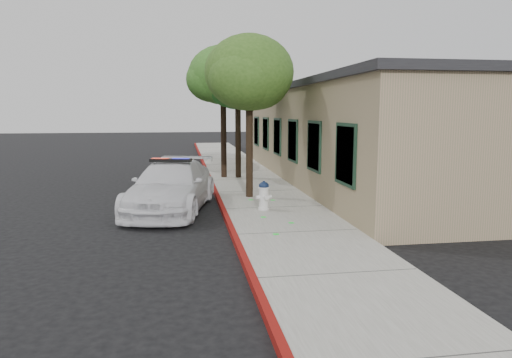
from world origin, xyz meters
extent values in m
plane|color=black|center=(0.00, 0.00, 0.00)|extent=(120.00, 120.00, 0.00)
cube|color=gray|center=(1.60, 3.00, 0.07)|extent=(3.20, 60.00, 0.15)
cube|color=maroon|center=(0.06, 3.00, 0.08)|extent=(0.14, 60.00, 0.16)
cube|color=#9F8368|center=(6.70, 9.00, 2.00)|extent=(7.00, 20.00, 4.00)
cube|color=black|center=(6.70, 9.00, 4.12)|extent=(7.30, 20.30, 0.24)
cube|color=black|center=(3.17, 1.00, 1.95)|extent=(0.08, 1.48, 1.68)
cube|color=black|center=(3.17, 4.00, 1.95)|extent=(0.08, 1.48, 1.68)
cube|color=black|center=(3.17, 7.00, 1.95)|extent=(0.08, 1.48, 1.68)
cube|color=black|center=(3.17, 10.00, 1.95)|extent=(0.08, 1.48, 1.68)
cube|color=black|center=(3.17, 13.00, 1.95)|extent=(0.08, 1.48, 1.68)
cube|color=black|center=(3.17, 16.00, 1.95)|extent=(0.08, 1.48, 1.68)
cube|color=black|center=(3.17, 19.00, 1.95)|extent=(0.08, 1.48, 1.68)
imported|color=silver|center=(-1.51, 3.69, 0.77)|extent=(3.24, 5.64, 1.54)
cube|color=black|center=(-1.51, 3.69, 1.60)|extent=(1.23, 0.53, 0.10)
cube|color=red|center=(-1.82, 3.76, 1.60)|extent=(0.56, 0.35, 0.11)
cube|color=#0C0CCD|center=(-1.19, 3.63, 1.60)|extent=(0.56, 0.35, 0.11)
cylinder|color=silver|center=(1.26, 2.71, 0.18)|extent=(0.36, 0.36, 0.06)
cylinder|color=silver|center=(1.26, 2.71, 0.51)|extent=(0.30, 0.30, 0.58)
cylinder|color=silver|center=(1.26, 2.71, 0.82)|extent=(0.34, 0.34, 0.04)
ellipsoid|color=#101D3B|center=(1.26, 2.71, 0.88)|extent=(0.31, 0.31, 0.23)
cylinder|color=#101D3B|center=(1.26, 2.71, 0.99)|extent=(0.07, 0.07, 0.06)
cylinder|color=silver|center=(1.08, 2.68, 0.53)|extent=(0.15, 0.14, 0.12)
cylinder|color=silver|center=(1.43, 2.75, 0.53)|extent=(0.15, 0.14, 0.12)
cylinder|color=silver|center=(1.29, 2.54, 0.55)|extent=(0.17, 0.16, 0.15)
cylinder|color=black|center=(1.14, 4.93, 1.84)|extent=(0.24, 0.24, 3.39)
ellipsoid|color=#2D4E18|center=(1.14, 4.93, 4.38)|extent=(3.01, 3.01, 2.56)
ellipsoid|color=#2D4E18|center=(1.47, 5.37, 4.10)|extent=(2.26, 2.26, 1.92)
ellipsoid|color=#2D4E18|center=(0.90, 4.52, 4.20)|extent=(2.35, 2.35, 2.00)
cylinder|color=black|center=(0.70, 9.92, 1.97)|extent=(0.26, 0.26, 3.64)
ellipsoid|color=#2E581B|center=(0.70, 9.92, 4.68)|extent=(3.05, 3.05, 2.59)
ellipsoid|color=#2E581B|center=(1.18, 10.04, 4.38)|extent=(2.46, 2.46, 2.09)
ellipsoid|color=#2E581B|center=(0.26, 9.89, 4.48)|extent=(2.36, 2.36, 2.01)
cylinder|color=black|center=(1.33, 9.76, 1.84)|extent=(0.25, 0.25, 3.38)
ellipsoid|color=#1B531A|center=(1.33, 9.76, 4.40)|extent=(2.90, 2.90, 2.47)
ellipsoid|color=#1B531A|center=(1.79, 10.00, 4.11)|extent=(2.22, 2.22, 1.89)
ellipsoid|color=#1B531A|center=(1.07, 9.44, 4.21)|extent=(2.32, 2.32, 1.97)
camera|label=1|loc=(-1.15, -10.81, 3.09)|focal=32.49mm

